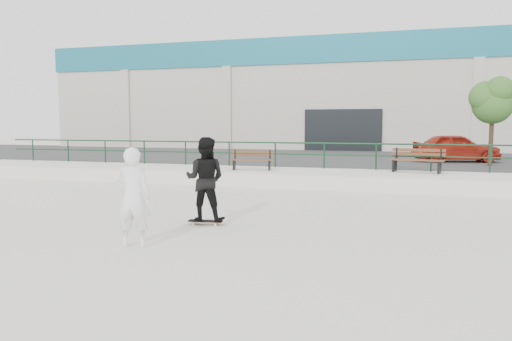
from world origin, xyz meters
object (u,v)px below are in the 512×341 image
(tree, at_px, (493,99))
(standing_skater, at_px, (205,179))
(bench_right, at_px, (417,160))
(red_car, at_px, (456,148))
(bench_left, at_px, (252,160))
(seated_skater, at_px, (133,197))
(skateboard, at_px, (205,221))

(tree, height_order, standing_skater, tree)
(bench_right, distance_m, red_car, 6.12)
(bench_left, bearing_deg, tree, 16.57)
(bench_right, bearing_deg, tree, 63.59)
(bench_right, bearing_deg, standing_skater, -105.88)
(bench_left, distance_m, seated_skater, 10.19)
(skateboard, xyz_separation_m, standing_skater, (-0.00, 0.00, 0.96))
(tree, bearing_deg, skateboard, -121.32)
(standing_skater, height_order, seated_skater, standing_skater)
(bench_right, distance_m, standing_skater, 9.90)
(bench_left, xyz_separation_m, seated_skater, (0.93, -10.15, 0.05))
(standing_skater, bearing_deg, red_car, -120.02)
(skateboard, bearing_deg, red_car, 60.08)
(tree, relative_size, red_car, 0.96)
(standing_skater, bearing_deg, tree, -127.66)
(standing_skater, bearing_deg, seated_skater, 71.65)
(bench_left, bearing_deg, bench_right, -2.41)
(skateboard, xyz_separation_m, seated_skater, (-0.48, -2.26, 0.85))
(red_car, xyz_separation_m, seated_skater, (-6.89, -16.86, -0.23))
(tree, relative_size, skateboard, 4.63)
(bench_left, height_order, red_car, red_car)
(bench_left, bearing_deg, red_car, 30.08)
(bench_left, relative_size, bench_right, 0.86)
(bench_right, height_order, standing_skater, standing_skater)
(tree, height_order, seated_skater, tree)
(tree, xyz_separation_m, seated_skater, (-8.10, -14.78, -2.34))
(standing_skater, relative_size, seated_skater, 1.02)
(tree, distance_m, red_car, 3.20)
(bench_left, height_order, bench_right, bench_right)
(bench_right, xyz_separation_m, red_car, (1.77, 5.85, 0.22))
(bench_right, bearing_deg, skateboard, -105.88)
(standing_skater, distance_m, seated_skater, 2.32)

